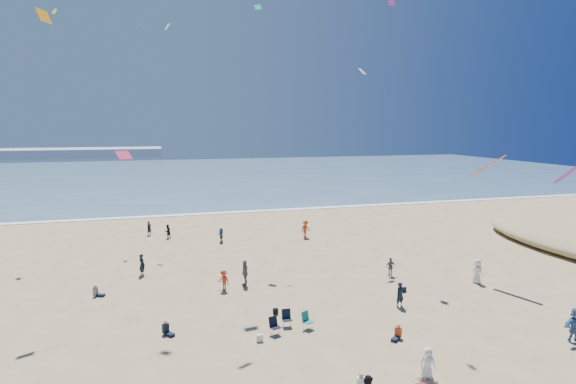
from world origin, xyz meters
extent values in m
cube|color=#476B84|center=(0.00, 95.00, 0.03)|extent=(220.00, 100.00, 0.06)
cube|color=white|center=(0.00, 45.00, 0.04)|extent=(220.00, 1.20, 0.08)
cube|color=#7A8EA8|center=(-60.00, 170.00, 1.60)|extent=(110.00, 20.00, 3.20)
imported|color=black|center=(-6.03, 34.74, 0.77)|extent=(0.66, 0.64, 1.53)
imported|color=black|center=(-4.15, 32.86, 0.74)|extent=(0.91, 0.89, 1.47)
imported|color=#C43F1C|center=(9.81, 29.30, 0.92)|extent=(1.37, 1.13, 1.85)
imported|color=black|center=(10.14, 10.21, 0.83)|extent=(0.67, 0.52, 1.65)
imported|color=slate|center=(1.16, 16.81, 0.97)|extent=(0.49, 1.14, 1.94)
imported|color=slate|center=(12.52, 15.90, 0.73)|extent=(0.86, 0.36, 1.47)
imported|color=silver|center=(17.98, 12.75, 0.90)|extent=(0.71, 0.96, 1.80)
imported|color=#3A679F|center=(16.89, 3.43, 0.96)|extent=(1.79, 0.60, 1.92)
imported|color=black|center=(-6.22, 21.28, 0.85)|extent=(0.70, 0.74, 1.71)
imported|color=#2F5683|center=(1.04, 29.79, 0.73)|extent=(0.51, 1.37, 1.45)
imported|color=white|center=(7.20, 2.46, 0.74)|extent=(0.80, 0.60, 1.49)
imported|color=#BA341A|center=(-0.46, 16.31, 0.74)|extent=(1.04, 1.08, 1.48)
cube|color=white|center=(0.42, 8.05, 0.20)|extent=(0.35, 0.20, 0.40)
cube|color=black|center=(2.10, 11.29, 0.19)|extent=(0.30, 0.22, 0.38)
cube|color=black|center=(11.80, 12.56, 0.17)|extent=(0.28, 0.18, 0.34)
cube|color=white|center=(13.12, 23.34, 16.46)|extent=(0.79, 0.79, 0.52)
cube|color=#E6F538|center=(-13.78, 34.74, 22.47)|extent=(0.47, 0.58, 0.45)
cube|color=#FF9C0B|center=(-9.21, 8.79, 16.54)|extent=(0.53, 0.85, 0.56)
cube|color=purple|center=(14.92, 21.70, 22.11)|extent=(0.57, 0.67, 0.62)
cube|color=#22D3EB|center=(4.70, 28.15, 22.51)|extent=(0.70, 0.71, 0.33)
cube|color=#D9174D|center=(-6.25, 10.43, 10.12)|extent=(0.89, 0.82, 0.42)
cube|color=green|center=(-6.21, 37.20, 22.25)|extent=(0.32, 0.48, 0.31)
cube|color=silver|center=(-3.35, 35.04, 21.73)|extent=(0.61, 0.68, 0.63)
cube|color=#EE5219|center=(19.43, 14.17, 8.58)|extent=(0.35, 2.64, 1.87)
camera|label=1|loc=(-4.25, -14.52, 11.63)|focal=28.00mm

